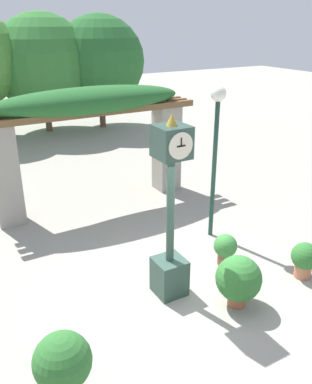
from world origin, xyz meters
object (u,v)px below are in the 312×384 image
(potted_plant_far_left, at_px, (63,363))
(potted_plant_far_right, at_px, (305,258))
(lamp_post, at_px, (216,133))
(pedestal_clock, at_px, (170,221))
(potted_plant_near_right, at_px, (225,248))
(potted_plant_near_left, at_px, (238,279))

(potted_plant_far_left, relative_size, potted_plant_far_right, 1.36)
(potted_plant_far_right, bearing_deg, lamp_post, 103.63)
(pedestal_clock, bearing_deg, lamp_post, 35.19)
(potted_plant_far_left, xyz_separation_m, potted_plant_far_right, (4.94, 0.38, -0.17))
(lamp_post, bearing_deg, pedestal_clock, -144.81)
(pedestal_clock, xyz_separation_m, potted_plant_far_left, (-2.40, -1.26, -0.91))
(potted_plant_near_right, distance_m, potted_plant_far_right, 1.54)
(potted_plant_near_left, relative_size, lamp_post, 0.28)
(potted_plant_far_left, height_order, lamp_post, lamp_post)
(pedestal_clock, height_order, potted_plant_far_left, pedestal_clock)
(pedestal_clock, relative_size, potted_plant_near_right, 4.99)
(pedestal_clock, height_order, potted_plant_near_right, pedestal_clock)
(pedestal_clock, bearing_deg, potted_plant_far_right, -18.99)
(potted_plant_near_right, height_order, lamp_post, lamp_post)
(potted_plant_near_right, relative_size, potted_plant_far_left, 0.67)
(pedestal_clock, distance_m, potted_plant_far_left, 2.85)
(potted_plant_far_left, xyz_separation_m, lamp_post, (4.39, 2.67, 1.89))
(potted_plant_near_left, distance_m, potted_plant_far_right, 1.69)
(potted_plant_near_left, xyz_separation_m, lamp_post, (1.14, 2.31, 1.94))
(pedestal_clock, height_order, lamp_post, lamp_post)
(potted_plant_far_right, bearing_deg, potted_plant_far_left, -175.57)
(potted_plant_far_left, bearing_deg, potted_plant_far_right, 4.43)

